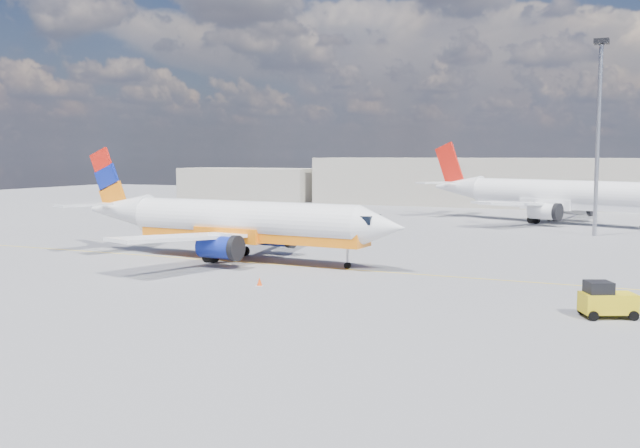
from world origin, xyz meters
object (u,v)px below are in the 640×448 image
at_px(main_jet, 235,222).
at_px(second_jet, 551,195).
at_px(gse_tug, 606,300).
at_px(traffic_cone, 260,282).

relative_size(main_jet, second_jet, 0.90).
height_order(main_jet, gse_tug, main_jet).
relative_size(second_jet, gse_tug, 10.99).
height_order(main_jet, second_jet, second_jet).
height_order(gse_tug, traffic_cone, gse_tug).
distance_m(second_jet, traffic_cone, 54.64).
relative_size(second_jet, traffic_cone, 58.35).
distance_m(main_jet, traffic_cone, 12.42).
distance_m(gse_tug, traffic_cone, 21.09).
height_order(main_jet, traffic_cone, main_jet).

